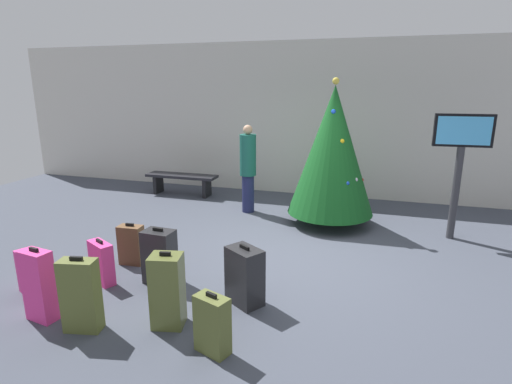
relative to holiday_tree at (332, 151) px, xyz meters
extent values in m
plane|color=#424754|center=(-0.44, -1.70, -1.36)|extent=(16.00, 16.00, 0.00)
cube|color=beige|center=(-0.44, 2.08, 0.36)|extent=(16.00, 0.20, 3.44)
cylinder|color=#4C3319|center=(0.00, 0.00, -1.25)|extent=(0.12, 0.12, 0.23)
cone|color=#14511E|center=(0.00, 0.00, 0.00)|extent=(1.54, 1.54, 2.27)
sphere|color=#F2D84C|center=(0.00, 0.00, 1.19)|extent=(0.12, 0.12, 0.12)
sphere|color=yellow|center=(0.18, -0.24, 0.21)|extent=(0.08, 0.08, 0.08)
sphere|color=silver|center=(0.15, 0.19, 0.38)|extent=(0.08, 0.08, 0.08)
sphere|color=red|center=(0.53, 0.04, -0.50)|extent=(0.08, 0.08, 0.08)
sphere|color=blue|center=(0.32, -0.41, -0.47)|extent=(0.08, 0.08, 0.08)
sphere|color=blue|center=(0.00, -0.14, 0.69)|extent=(0.08, 0.08, 0.08)
sphere|color=silver|center=(0.44, -0.25, -0.44)|extent=(0.08, 0.08, 0.08)
cylinder|color=#333338|center=(2.03, -0.12, -0.59)|extent=(0.12, 0.12, 1.54)
cube|color=black|center=(2.03, -0.12, 0.44)|extent=(0.88, 0.13, 0.52)
cube|color=#4CB2F2|center=(2.03, -0.17, 0.44)|extent=(0.79, 0.06, 0.44)
cube|color=black|center=(-3.55, 1.08, -0.91)|extent=(1.67, 0.44, 0.06)
cube|color=black|center=(-4.18, 1.08, -1.15)|extent=(0.08, 0.35, 0.42)
cube|color=black|center=(-2.92, 1.08, -1.15)|extent=(0.08, 0.35, 0.42)
cylinder|color=#1E234C|center=(-1.67, 0.28, -0.98)|extent=(0.24, 0.24, 0.76)
cylinder|color=#19594C|center=(-1.67, 0.28, -0.20)|extent=(0.36, 0.36, 0.81)
sphere|color=tan|center=(-1.67, 0.28, 0.29)|extent=(0.18, 0.18, 0.18)
cube|color=#232326|center=(-1.82, -2.93, -1.01)|extent=(0.40, 0.29, 0.70)
cube|color=black|center=(-1.82, -2.93, -0.64)|extent=(0.14, 0.04, 0.04)
cube|color=#E5388C|center=(-2.53, -3.17, -1.09)|extent=(0.44, 0.33, 0.55)
cube|color=black|center=(-2.53, -3.17, -0.79)|extent=(0.14, 0.09, 0.04)
cube|color=#59602D|center=(-2.04, -4.13, -0.97)|extent=(0.40, 0.26, 0.79)
cube|color=black|center=(-2.04, -4.13, -0.55)|extent=(0.13, 0.06, 0.04)
cube|color=#232326|center=(-0.60, -3.12, -1.02)|extent=(0.51, 0.47, 0.68)
cube|color=black|center=(-0.60, -3.12, -0.66)|extent=(0.14, 0.11, 0.04)
cube|color=#59602D|center=(-1.23, -3.79, -0.96)|extent=(0.38, 0.33, 0.80)
cube|color=black|center=(-1.23, -3.79, -0.54)|extent=(0.12, 0.05, 0.04)
cube|color=#E5388C|center=(-3.12, -3.68, -1.09)|extent=(0.50, 0.39, 0.54)
cube|color=black|center=(-3.12, -3.68, -0.80)|extent=(0.16, 0.09, 0.04)
cube|color=#59602D|center=(-0.60, -4.07, -1.07)|extent=(0.38, 0.29, 0.58)
cube|color=black|center=(-0.60, -4.07, -0.76)|extent=(0.12, 0.07, 0.04)
cube|color=#E5388C|center=(-2.60, -4.09, -0.96)|extent=(0.36, 0.23, 0.80)
cube|color=black|center=(-2.60, -4.09, -0.54)|extent=(0.12, 0.05, 0.04)
cube|color=brown|center=(-2.49, -2.56, -1.08)|extent=(0.35, 0.21, 0.57)
cube|color=black|center=(-2.49, -2.56, -0.77)|extent=(0.12, 0.04, 0.04)
camera|label=1|loc=(0.78, -7.16, 1.12)|focal=28.32mm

